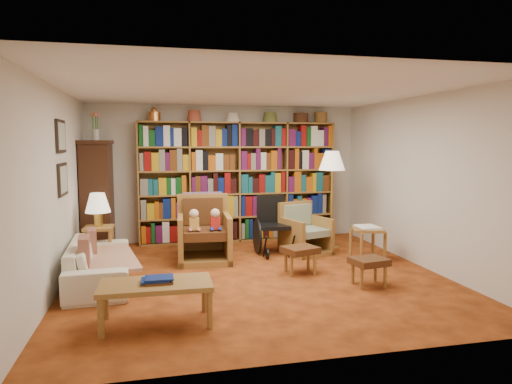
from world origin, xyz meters
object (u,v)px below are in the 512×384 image
object	(u,v)px
armchair_sage	(304,234)
side_table_papers	(368,234)
side_table_lamp	(99,236)
sofa	(99,262)
floor_lamp	(332,165)
footstool_a	(300,252)
coffee_table	(156,287)
footstool_b	(369,263)
wheelchair	(272,227)
armchair_leather	(203,233)

from	to	relation	value
armchair_sage	side_table_papers	xyz separation A→B (m)	(0.77, -0.76, 0.11)
side_table_papers	side_table_lamp	bearing A→B (deg)	170.66
side_table_lamp	side_table_papers	world-z (taller)	side_table_lamp
side_table_papers	sofa	bearing A→B (deg)	-176.22
sofa	floor_lamp	size ratio (longest dim) A/B	1.10
footstool_a	coffee_table	size ratio (longest dim) A/B	0.49
sofa	floor_lamp	distance (m)	4.02
footstool_a	coffee_table	world-z (taller)	coffee_table
floor_lamp	side_table_papers	size ratio (longest dim) A/B	2.90
side_table_papers	footstool_b	xyz separation A→B (m)	(-0.55, -1.15, -0.13)
armchair_sage	floor_lamp	size ratio (longest dim) A/B	0.52
armchair_sage	coffee_table	size ratio (longest dim) A/B	0.78
footstool_a	side_table_papers	bearing A→B (deg)	18.85
sofa	side_table_lamp	xyz separation A→B (m)	(-0.10, 0.92, 0.16)
wheelchair	coffee_table	bearing A→B (deg)	-125.82
wheelchair	side_table_papers	distance (m)	1.54
side_table_lamp	footstool_a	world-z (taller)	side_table_lamp
floor_lamp	footstool_b	distance (m)	2.37
armchair_sage	floor_lamp	bearing A→B (deg)	15.26
footstool_a	coffee_table	bearing A→B (deg)	-144.80
side_table_lamp	armchair_leather	distance (m)	1.55
sofa	footstool_a	distance (m)	2.69
floor_lamp	coffee_table	size ratio (longest dim) A/B	1.51
footstool_b	wheelchair	bearing A→B (deg)	110.71
wheelchair	footstool_b	size ratio (longest dim) A/B	1.97
wheelchair	side_table_papers	bearing A→B (deg)	-32.49
coffee_table	side_table_papers	bearing A→B (deg)	29.50
side_table_papers	footstool_b	world-z (taller)	side_table_papers
armchair_sage	side_table_lamp	bearing A→B (deg)	-178.30
side_table_lamp	footstool_a	distance (m)	2.99
armchair_leather	wheelchair	world-z (taller)	armchair_leather
side_table_papers	footstool_b	bearing A→B (deg)	-115.63
side_table_papers	coffee_table	bearing A→B (deg)	-150.50
armchair_leather	footstool_a	xyz separation A→B (m)	(1.23, -1.07, -0.11)
armchair_leather	footstool_b	xyz separation A→B (m)	(1.91, -1.80, -0.12)
wheelchair	floor_lamp	xyz separation A→B (m)	(1.06, 0.07, 1.02)
sofa	coffee_table	distance (m)	1.71
side_table_lamp	footstool_b	bearing A→B (deg)	-27.60
armchair_leather	footstool_b	distance (m)	2.63
armchair_sage	coffee_table	distance (m)	3.54
footstool_b	armchair_sage	bearing A→B (deg)	96.56
armchair_leather	coffee_table	bearing A→B (deg)	-106.77
floor_lamp	footstool_b	world-z (taller)	floor_lamp
armchair_sage	armchair_leather	bearing A→B (deg)	-176.48
armchair_sage	footstool_a	bearing A→B (deg)	-111.27
footstool_b	floor_lamp	bearing A→B (deg)	81.37
armchair_sage	wheelchair	xyz separation A→B (m)	(-0.53, 0.07, 0.12)
armchair_sage	side_table_papers	bearing A→B (deg)	-44.45
wheelchair	footstool_a	distance (m)	1.25
armchair_leather	floor_lamp	bearing A→B (deg)	6.39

